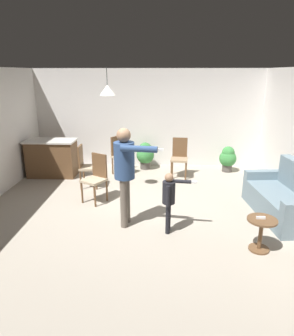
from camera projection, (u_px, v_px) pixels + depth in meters
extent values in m
plane|color=#9E9384|center=(142.00, 212.00, 5.85)|extent=(7.68, 7.68, 0.00)
cube|color=silver|center=(148.00, 119.00, 8.49)|extent=(6.40, 0.10, 2.70)
cube|color=slate|center=(282.00, 204.00, 5.66)|extent=(0.98, 1.51, 0.45)
cube|color=slate|center=(264.00, 185.00, 6.40)|extent=(0.86, 0.26, 0.63)
cylinder|color=brown|center=(277.00, 197.00, 6.49)|extent=(0.05, 0.05, 0.06)
cylinder|color=brown|center=(284.00, 236.00, 4.94)|extent=(0.05, 0.05, 0.06)
cylinder|color=brown|center=(248.00, 198.00, 6.46)|extent=(0.05, 0.05, 0.06)
cube|color=brown|center=(52.00, 159.00, 7.80)|extent=(1.20, 0.60, 0.91)
cube|color=beige|center=(50.00, 141.00, 7.66)|extent=(1.26, 0.66, 0.04)
cylinder|color=brown|center=(262.00, 220.00, 4.46)|extent=(0.44, 0.44, 0.03)
cylinder|color=brown|center=(260.00, 236.00, 4.54)|extent=(0.06, 0.06, 0.49)
cylinder|color=brown|center=(259.00, 249.00, 4.61)|extent=(0.31, 0.31, 0.03)
cylinder|color=#60564C|center=(126.00, 200.00, 5.35)|extent=(0.13, 0.13, 0.88)
cylinder|color=#60564C|center=(124.00, 204.00, 5.18)|extent=(0.13, 0.13, 0.88)
cylinder|color=navy|center=(124.00, 160.00, 5.03)|extent=(0.35, 0.35, 0.62)
sphere|color=#9E7556|center=(124.00, 135.00, 4.91)|extent=(0.24, 0.24, 0.24)
cylinder|color=navy|center=(127.00, 159.00, 5.23)|extent=(0.10, 0.10, 0.58)
cylinder|color=navy|center=(139.00, 149.00, 4.72)|extent=(0.59, 0.18, 0.10)
cube|color=white|center=(159.00, 150.00, 4.67)|extent=(0.13, 0.05, 0.04)
cylinder|color=black|center=(168.00, 216.00, 5.11)|extent=(0.08, 0.08, 0.53)
cylinder|color=black|center=(168.00, 219.00, 5.01)|extent=(0.08, 0.08, 0.53)
cylinder|color=black|center=(169.00, 192.00, 4.92)|extent=(0.21, 0.21, 0.38)
sphere|color=#9E7556|center=(169.00, 177.00, 4.84)|extent=(0.14, 0.14, 0.14)
cylinder|color=black|center=(180.00, 181.00, 4.96)|extent=(0.36, 0.10, 0.06)
cube|color=white|center=(193.00, 182.00, 4.93)|extent=(0.13, 0.05, 0.04)
cylinder|color=black|center=(168.00, 196.00, 4.81)|extent=(0.06, 0.06, 0.35)
cylinder|color=brown|center=(107.00, 191.00, 6.31)|extent=(0.04, 0.04, 0.45)
cylinder|color=brown|center=(94.00, 187.00, 6.50)|extent=(0.04, 0.04, 0.45)
cylinder|color=brown|center=(95.00, 196.00, 6.03)|extent=(0.04, 0.04, 0.45)
cylinder|color=brown|center=(82.00, 193.00, 6.22)|extent=(0.04, 0.04, 0.45)
cube|color=tan|center=(94.00, 180.00, 6.19)|extent=(0.58, 0.58, 0.05)
cube|color=brown|center=(99.00, 165.00, 6.26)|extent=(0.34, 0.23, 0.50)
cylinder|color=brown|center=(84.00, 175.00, 7.27)|extent=(0.04, 0.04, 0.45)
cylinder|color=brown|center=(81.00, 180.00, 6.92)|extent=(0.04, 0.04, 0.45)
cylinder|color=brown|center=(99.00, 175.00, 7.26)|extent=(0.04, 0.04, 0.45)
cylinder|color=brown|center=(96.00, 180.00, 6.92)|extent=(0.04, 0.04, 0.45)
cube|color=tan|center=(89.00, 168.00, 7.02)|extent=(0.43, 0.43, 0.05)
cube|color=brown|center=(80.00, 156.00, 6.94)|extent=(0.05, 0.38, 0.50)
cylinder|color=brown|center=(186.00, 167.00, 7.89)|extent=(0.04, 0.04, 0.45)
cylinder|color=brown|center=(172.00, 166.00, 7.95)|extent=(0.04, 0.04, 0.45)
cylinder|color=brown|center=(186.00, 171.00, 7.55)|extent=(0.04, 0.04, 0.45)
cylinder|color=brown|center=(171.00, 171.00, 7.61)|extent=(0.04, 0.04, 0.45)
cube|color=#997F60|center=(179.00, 159.00, 7.67)|extent=(0.46, 0.46, 0.05)
cube|color=brown|center=(180.00, 147.00, 7.77)|extent=(0.38, 0.08, 0.50)
cylinder|color=brown|center=(121.00, 163.00, 8.26)|extent=(0.04, 0.04, 0.45)
cylinder|color=brown|center=(113.00, 166.00, 7.98)|extent=(0.04, 0.04, 0.45)
cylinder|color=brown|center=(132.00, 165.00, 8.06)|extent=(0.04, 0.04, 0.45)
cylinder|color=brown|center=(123.00, 168.00, 7.78)|extent=(0.04, 0.04, 0.45)
cube|color=tan|center=(122.00, 156.00, 7.95)|extent=(0.58, 0.58, 0.05)
cube|color=brown|center=(116.00, 145.00, 7.97)|extent=(0.24, 0.34, 0.50)
cylinder|color=#4C4742|center=(145.00, 165.00, 8.48)|extent=(0.28, 0.28, 0.22)
sphere|color=#387F3D|center=(145.00, 155.00, 8.39)|extent=(0.49, 0.49, 0.49)
sphere|color=#387F3D|center=(145.00, 149.00, 8.34)|extent=(0.37, 0.37, 0.37)
cylinder|color=#4C4742|center=(227.00, 168.00, 8.24)|extent=(0.27, 0.27, 0.21)
sphere|color=#387F3D|center=(228.00, 158.00, 8.16)|extent=(0.46, 0.46, 0.46)
sphere|color=#387F3D|center=(228.00, 153.00, 8.11)|extent=(0.34, 0.34, 0.34)
cube|color=white|center=(261.00, 218.00, 4.46)|extent=(0.13, 0.04, 0.04)
cone|color=silver|center=(107.00, 90.00, 6.04)|extent=(0.32, 0.32, 0.20)
cylinder|color=black|center=(107.00, 76.00, 5.96)|extent=(0.01, 0.01, 0.36)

